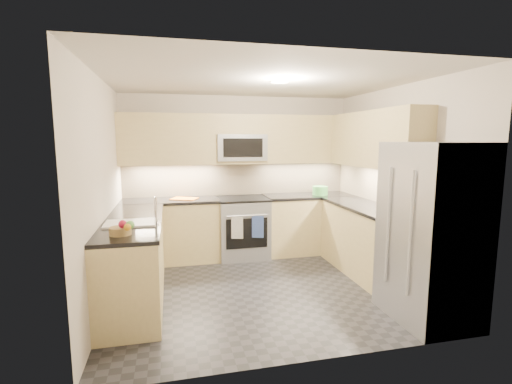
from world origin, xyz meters
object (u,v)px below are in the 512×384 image
at_px(microwave, 241,147).
at_px(utensil_bowl, 320,191).
at_px(refrigerator, 431,233).
at_px(cutting_board, 184,199).
at_px(gas_range, 243,228).
at_px(fruit_basket, 120,231).

xyz_separation_m(microwave, utensil_bowl, (1.26, -0.17, -0.69)).
height_order(refrigerator, utensil_bowl, refrigerator).
relative_size(microwave, cutting_board, 2.04).
distance_m(gas_range, refrigerator, 2.86).
bearing_deg(fruit_basket, refrigerator, -8.71).
distance_m(refrigerator, cutting_board, 3.39).
distance_m(microwave, refrigerator, 3.04).
height_order(utensil_bowl, cutting_board, utensil_bowl).
bearing_deg(cutting_board, refrigerator, -46.47).
height_order(gas_range, microwave, microwave).
xyz_separation_m(refrigerator, utensil_bowl, (-0.19, 2.38, 0.11)).
relative_size(microwave, refrigerator, 0.42).
xyz_separation_m(utensil_bowl, fruit_basket, (-2.81, -1.92, -0.03)).
bearing_deg(gas_range, cutting_board, 178.10).
xyz_separation_m(microwave, cutting_board, (-0.88, -0.10, -0.75)).
distance_m(microwave, cutting_board, 1.16).
xyz_separation_m(refrigerator, fruit_basket, (-3.00, 0.46, 0.08)).
xyz_separation_m(cutting_board, fruit_basket, (-0.67, -1.99, 0.03)).
xyz_separation_m(gas_range, cutting_board, (-0.88, 0.03, 0.49)).
relative_size(microwave, fruit_basket, 3.79).
relative_size(gas_range, utensil_bowl, 3.74).
xyz_separation_m(microwave, refrigerator, (1.45, -2.55, -0.80)).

